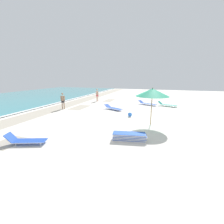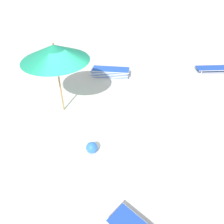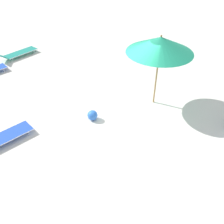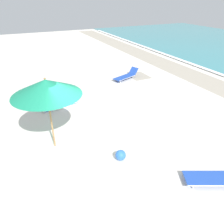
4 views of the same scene
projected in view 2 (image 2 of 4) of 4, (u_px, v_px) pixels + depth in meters
The scene contains 5 objects.
ground_plane at pixel (82, 137), 7.65m from camera, with size 60.00×60.00×0.16m.
beach_umbrella at pixel (55, 53), 7.32m from camera, with size 2.36×2.36×2.73m.
lounger_stack at pixel (110, 73), 10.86m from camera, with size 0.95×1.98×0.41m.
sun_lounger_under_umbrella at pixel (216, 67), 11.31m from camera, with size 1.26×2.07×0.60m.
beach_ball at pixel (92, 148), 6.87m from camera, with size 0.37×0.37×0.37m.
Camera 2 is at (4.95, 2.69, 5.27)m, focal length 35.00 mm.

